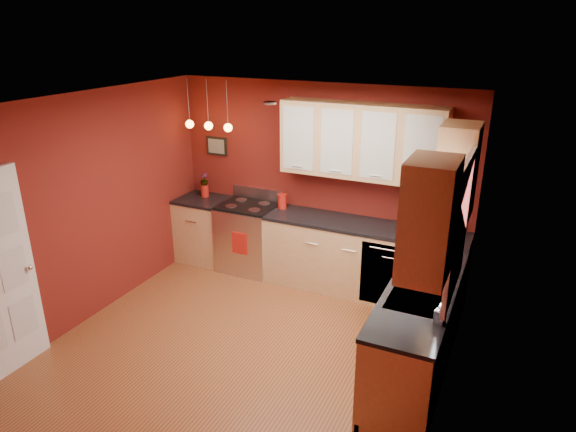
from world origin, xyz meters
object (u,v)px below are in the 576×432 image
at_px(sink, 418,298).
at_px(red_canister, 282,201).
at_px(gas_range, 249,237).
at_px(coffee_maker, 439,225).
at_px(soap_pump, 440,313).

bearing_deg(sink, red_canister, 143.17).
distance_m(gas_range, red_canister, 0.74).
bearing_deg(coffee_maker, gas_range, -164.58).
bearing_deg(soap_pump, sink, 122.84).
relative_size(gas_range, sink, 1.59).
height_order(sink, red_canister, sink).
height_order(gas_range, red_canister, red_canister).
height_order(sink, coffee_maker, sink).
distance_m(gas_range, soap_pump, 3.48).
relative_size(sink, red_canister, 3.56).
relative_size(coffee_maker, soap_pump, 1.41).
bearing_deg(soap_pump, gas_range, 146.71).
bearing_deg(sink, coffee_maker, 93.24).
distance_m(gas_range, sink, 3.05).
relative_size(sink, soap_pump, 3.83).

